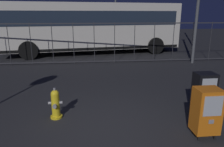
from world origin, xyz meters
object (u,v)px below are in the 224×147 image
(newspaper_box_secondary, at_px, (206,110))
(bus_near, at_px, (92,25))
(bus_far, at_px, (104,22))
(newspaper_box_primary, at_px, (204,91))
(fire_hydrant, at_px, (56,104))

(newspaper_box_secondary, height_order, bus_near, bus_near)
(newspaper_box_secondary, relative_size, bus_far, 0.09)
(newspaper_box_secondary, bearing_deg, newspaper_box_primary, 63.49)
(newspaper_box_secondary, xyz_separation_m, bus_far, (-0.91, 14.92, 1.14))
(newspaper_box_secondary, distance_m, bus_far, 14.99)
(fire_hydrant, xyz_separation_m, newspaper_box_secondary, (3.07, -1.16, 0.22))
(fire_hydrant, bearing_deg, bus_far, 81.08)
(newspaper_box_primary, height_order, bus_near, bus_near)
(bus_far, bearing_deg, newspaper_box_secondary, -78.90)
(newspaper_box_secondary, bearing_deg, fire_hydrant, 159.36)
(bus_far, bearing_deg, bus_near, -94.49)
(newspaper_box_primary, distance_m, bus_near, 9.29)
(newspaper_box_primary, xyz_separation_m, bus_near, (-2.51, 8.87, 1.14))
(fire_hydrant, xyz_separation_m, newspaper_box_primary, (3.60, -0.10, 0.22))
(fire_hydrant, relative_size, bus_far, 0.07)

